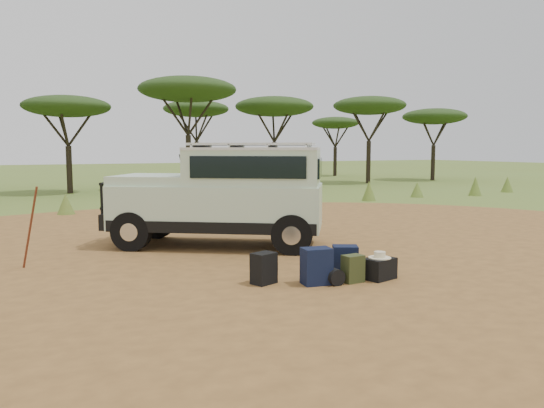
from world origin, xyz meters
name	(u,v)px	position (x,y,z in m)	size (l,w,h in m)	color
ground	(263,256)	(0.00, 0.00, 0.00)	(140.00, 140.00, 0.00)	olive
dirt_clearing	(263,256)	(0.00, 0.00, 0.00)	(23.00, 23.00, 0.01)	#976431
grass_fringe	(161,200)	(0.12, 8.67, 0.40)	(36.60, 1.60, 0.90)	olive
acacia_treeline	(118,99)	(0.75, 19.81, 4.87)	(46.70, 13.20, 6.26)	black
safari_vehicle	(225,197)	(-0.29, 1.39, 1.13)	(5.00, 4.19, 2.34)	beige
walking_staff	(30,228)	(-4.35, 0.72, 0.77)	(0.04, 0.04, 1.63)	maroon
backpack_black	(264,268)	(-0.97, -2.07, 0.26)	(0.38, 0.28, 0.52)	black
backpack_navy	(316,266)	(-0.22, -2.49, 0.30)	(0.46, 0.33, 0.61)	#101833
backpack_olive	(353,269)	(0.39, -2.64, 0.23)	(0.33, 0.24, 0.46)	#373C1B
duffel_navy	(345,259)	(0.67, -2.01, 0.25)	(0.44, 0.33, 0.49)	#101833
hard_case	(379,269)	(0.92, -2.67, 0.18)	(0.52, 0.37, 0.37)	black
stuff_sack	(334,277)	(0.03, -2.63, 0.14)	(0.28, 0.28, 0.28)	black
safari_hat	(380,256)	(0.92, -2.67, 0.41)	(0.38, 0.38, 0.11)	beige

